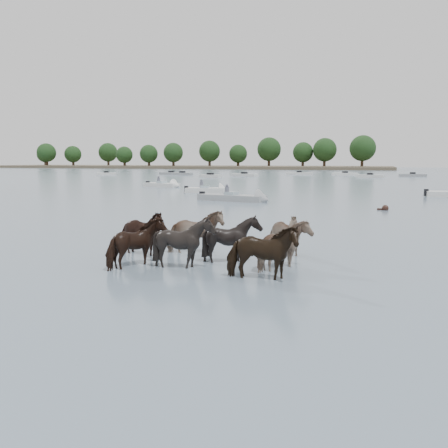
% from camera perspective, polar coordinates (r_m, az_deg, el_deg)
% --- Properties ---
extents(ground, '(400.00, 400.00, 0.00)m').
position_cam_1_polar(ground, '(13.88, 6.34, -5.22)').
color(ground, '#495A6A').
rests_on(ground, ground).
extents(shoreline, '(160.00, 30.00, 1.00)m').
position_cam_1_polar(shoreline, '(178.72, -5.68, 7.31)').
color(shoreline, '#4C4233').
rests_on(shoreline, ground).
extents(pony_herd, '(6.87, 4.98, 1.71)m').
position_cam_1_polar(pony_herd, '(13.92, -1.73, -2.29)').
color(pony_herd, black).
rests_on(pony_herd, ground).
extents(swimming_pony, '(0.72, 0.44, 0.44)m').
position_cam_1_polar(swimming_pony, '(30.55, 19.92, 1.88)').
color(swimming_pony, black).
rests_on(swimming_pony, ground).
extents(motorboat_a, '(4.58, 2.44, 1.92)m').
position_cam_1_polar(motorboat_a, '(44.34, -1.55, 4.36)').
color(motorboat_a, silver).
rests_on(motorboat_a, ground).
extents(motorboat_b, '(6.22, 2.63, 1.92)m').
position_cam_1_polar(motorboat_b, '(35.09, 2.15, 3.32)').
color(motorboat_b, gray).
rests_on(motorboat_b, ground).
extents(motorboat_f, '(5.13, 2.63, 1.92)m').
position_cam_1_polar(motorboat_f, '(53.84, -7.40, 4.97)').
color(motorboat_f, silver).
rests_on(motorboat_f, ground).
extents(distant_flotilla, '(106.59, 26.80, 0.93)m').
position_cam_1_polar(distant_flotilla, '(89.56, 16.08, 6.01)').
color(distant_flotilla, silver).
rests_on(distant_flotilla, ground).
extents(treeline, '(146.02, 22.26, 11.92)m').
position_cam_1_polar(treeline, '(176.16, -3.12, 9.25)').
color(treeline, '#382619').
rests_on(treeline, ground).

